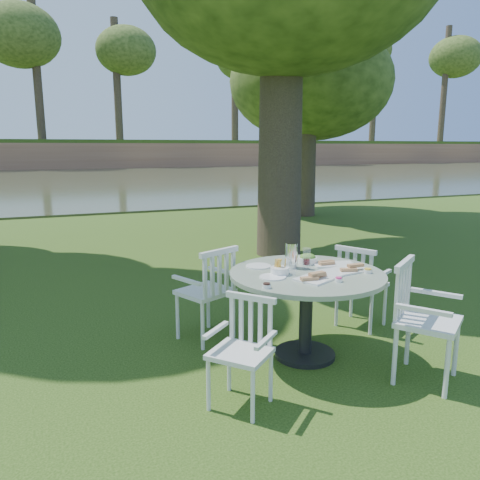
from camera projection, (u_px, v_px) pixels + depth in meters
name	position (u px, v px, depth m)	size (l,w,h in m)	color
ground	(246.00, 315.00, 5.43)	(140.00, 140.00, 0.00)	#1C360B
table	(307.00, 289.00, 4.24)	(1.40, 1.40, 0.81)	black
chair_ne	(358.00, 281.00, 4.95)	(0.59, 0.60, 0.90)	silver
chair_nw	(212.00, 287.00, 4.61)	(0.63, 0.61, 0.95)	silver
chair_sw	(245.00, 342.00, 3.51)	(0.56, 0.57, 0.82)	silver
chair_se	(416.00, 311.00, 3.86)	(0.68, 0.68, 1.00)	silver
tableware	(305.00, 265.00, 4.28)	(1.15, 0.88, 0.23)	white
river	(89.00, 181.00, 26.36)	(100.00, 28.00, 0.12)	#333921
far_bank	(71.00, 85.00, 41.51)	(100.00, 18.00, 15.20)	#8D5A42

